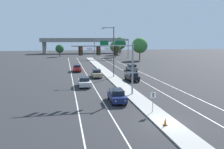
{
  "coord_description": "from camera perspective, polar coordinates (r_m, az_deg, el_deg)",
  "views": [
    {
      "loc": [
        -9.27,
        -20.14,
        8.12
      ],
      "look_at": [
        -3.2,
        10.55,
        3.2
      ],
      "focal_mm": 38.24,
      "sensor_mm": 36.0,
      "label": 1
    }
  ],
  "objects": [
    {
      "name": "car_receding_grey",
      "position": [
        58.08,
        4.74,
        1.69
      ],
      "size": [
        1.92,
        4.51,
        1.58
      ],
      "color": "slate",
      "rests_on": "ground"
    },
    {
      "name": "tree_far_right_b",
      "position": [
        85.35,
        6.68,
        6.92
      ],
      "size": [
        5.51,
        5.51,
        7.97
      ],
      "color": "#4C3823",
      "rests_on": "ground"
    },
    {
      "name": "tree_far_right_a",
      "position": [
        97.34,
        0.8,
        6.63
      ],
      "size": [
        4.45,
        4.45,
        6.43
      ],
      "color": "#4C3823",
      "rests_on": "ground"
    },
    {
      "name": "edge_stripe_left",
      "position": [
        45.88,
        -9.42,
        -1.37
      ],
      "size": [
        0.14,
        100.0,
        0.01
      ],
      "primitive_type": "cube",
      "color": "silver",
      "rests_on": "ground"
    },
    {
      "name": "highway_sign_gantry",
      "position": [
        90.82,
        -0.09,
        7.7
      ],
      "size": [
        13.28,
        0.42,
        7.5
      ],
      "color": "gray",
      "rests_on": "ground"
    },
    {
      "name": "tree_far_left_a",
      "position": [
        102.07,
        -12.41,
        6.02
      ],
      "size": [
        3.49,
        3.49,
        5.06
      ],
      "color": "#4C3823",
      "rests_on": "ground"
    },
    {
      "name": "car_oncoming_navy",
      "position": [
        30.24,
        1.16,
        -5.03
      ],
      "size": [
        1.93,
        4.51,
        1.58
      ],
      "color": "#141E4C",
      "rests_on": "ground"
    },
    {
      "name": "median_sign_post",
      "position": [
        26.01,
        9.76,
        -5.75
      ],
      "size": [
        0.6,
        0.1,
        2.2
      ],
      "color": "gray",
      "rests_on": "median_island"
    },
    {
      "name": "edge_stripe_right",
      "position": [
        49.01,
        9.61,
        -0.72
      ],
      "size": [
        0.14,
        100.0,
        0.01
      ],
      "primitive_type": "cube",
      "color": "silver",
      "rests_on": "ground"
    },
    {
      "name": "overhead_signal_mast",
      "position": [
        32.56,
        -0.14,
        4.38
      ],
      "size": [
        8.49,
        0.44,
        7.2
      ],
      "color": "gray",
      "rests_on": "median_island"
    },
    {
      "name": "car_oncoming_tan",
      "position": [
        48.79,
        -3.74,
        0.31
      ],
      "size": [
        1.9,
        4.5,
        1.58
      ],
      "color": "tan",
      "rests_on": "ground"
    },
    {
      "name": "car_oncoming_red",
      "position": [
        57.59,
        -8.37,
        1.56
      ],
      "size": [
        1.84,
        4.48,
        1.58
      ],
      "color": "maroon",
      "rests_on": "ground"
    },
    {
      "name": "car_oncoming_silver",
      "position": [
        39.75,
        -6.67,
        -1.71
      ],
      "size": [
        1.87,
        4.49,
        1.58
      ],
      "color": "#B7B7BC",
      "rests_on": "ground"
    },
    {
      "name": "tree_far_right_c",
      "position": [
        111.25,
        1.93,
        7.47
      ],
      "size": [
        5.58,
        5.58,
        8.07
      ],
      "color": "#4C3823",
      "rests_on": "ground"
    },
    {
      "name": "overpass_bridge",
      "position": [
        124.05,
        -6.96,
        7.79
      ],
      "size": [
        42.4,
        6.4,
        7.65
      ],
      "color": "gray",
      "rests_on": "ground"
    },
    {
      "name": "street_lamp_median",
      "position": [
        47.94,
        0.15,
        6.16
      ],
      "size": [
        2.58,
        0.28,
        10.0
      ],
      "color": "#4C4C51",
      "rests_on": "median_island"
    },
    {
      "name": "ground_plane",
      "position": [
        23.61,
        12.94,
        -11.41
      ],
      "size": [
        260.0,
        260.0,
        0.0
      ],
      "primitive_type": "plane",
      "color": "#28282B"
    },
    {
      "name": "car_receding_black",
      "position": [
        45.03,
        4.8,
        -0.42
      ],
      "size": [
        1.88,
        4.49,
        1.58
      ],
      "color": "black",
      "rests_on": "ground"
    },
    {
      "name": "lane_stripe_receding_center",
      "position": [
        47.95,
        5.92,
        -0.86
      ],
      "size": [
        0.14,
        100.0,
        0.01
      ],
      "primitive_type": "cube",
      "color": "silver",
      "rests_on": "ground"
    },
    {
      "name": "median_island",
      "position": [
        40.07,
        2.43,
        -2.65
      ],
      "size": [
        2.4,
        110.0,
        0.15
      ],
      "primitive_type": "cube",
      "color": "#9E9B93",
      "rests_on": "ground"
    },
    {
      "name": "lane_stripe_oncoming_center",
      "position": [
        46.09,
        -5.32,
        -1.24
      ],
      "size": [
        0.14,
        100.0,
        0.01
      ],
      "primitive_type": "cube",
      "color": "silver",
      "rests_on": "ground"
    },
    {
      "name": "traffic_cone_median_nose",
      "position": [
        22.64,
        12.61,
        -10.93
      ],
      "size": [
        0.36,
        0.36,
        0.74
      ],
      "color": "black",
      "rests_on": "median_island"
    }
  ]
}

